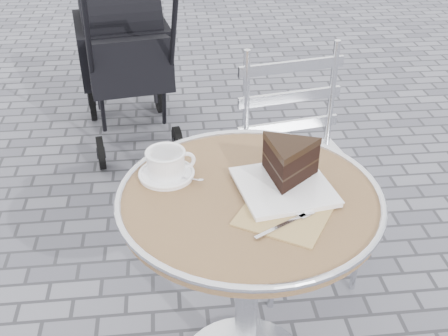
{
  "coord_description": "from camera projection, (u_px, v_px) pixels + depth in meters",
  "views": [
    {
      "loc": [
        -0.2,
        -1.21,
        1.59
      ],
      "look_at": [
        -0.06,
        0.06,
        0.78
      ],
      "focal_mm": 45.0,
      "sensor_mm": 36.0,
      "label": 1
    }
  ],
  "objects": [
    {
      "name": "cappuccino_set",
      "position": [
        167.0,
        165.0,
        1.56
      ],
      "size": [
        0.17,
        0.15,
        0.08
      ],
      "rotation": [
        0.0,
        0.0,
        0.11
      ],
      "color": "white",
      "rests_on": "cafe_table"
    },
    {
      "name": "bistro_chair",
      "position": [
        295.0,
        140.0,
        2.11
      ],
      "size": [
        0.47,
        0.47,
        0.9
      ],
      "rotation": [
        0.0,
        0.0,
        0.17
      ],
      "color": "silver",
      "rests_on": "ground"
    },
    {
      "name": "cake_plate_set",
      "position": [
        287.0,
        167.0,
        1.5
      ],
      "size": [
        0.3,
        0.39,
        0.13
      ],
      "rotation": [
        0.0,
        0.0,
        0.16
      ],
      "color": "tan",
      "rests_on": "cafe_table"
    },
    {
      "name": "baby_stroller",
      "position": [
        125.0,
        59.0,
        3.08
      ],
      "size": [
        0.59,
        1.03,
        1.01
      ],
      "rotation": [
        0.0,
        0.0,
        0.16
      ],
      "color": "black",
      "rests_on": "ground"
    },
    {
      "name": "cafe_table",
      "position": [
        248.0,
        243.0,
        1.58
      ],
      "size": [
        0.72,
        0.72,
        0.74
      ],
      "color": "silver",
      "rests_on": "ground"
    }
  ]
}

